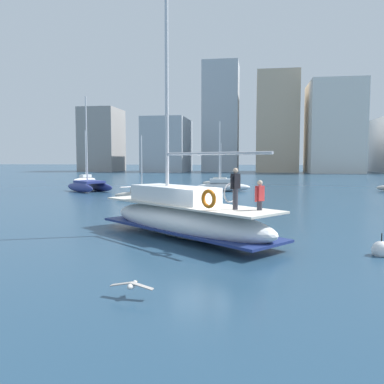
{
  "coord_description": "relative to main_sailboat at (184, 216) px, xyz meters",
  "views": [
    {
      "loc": [
        2.0,
        -15.98,
        3.4
      ],
      "look_at": [
        -0.93,
        2.81,
        1.8
      ],
      "focal_mm": 37.25,
      "sensor_mm": 36.0,
      "label": 1
    }
  ],
  "objects": [
    {
      "name": "moored_catamaran",
      "position": [
        -13.82,
        22.04,
        -0.24
      ],
      "size": [
        6.04,
        5.7,
        9.74
      ],
      "color": "navy",
      "rests_on": "ground"
    },
    {
      "name": "moored_cutter_left",
      "position": [
        -6.45,
        14.92,
        -0.46
      ],
      "size": [
        4.06,
        0.98,
        5.3
      ],
      "color": "#B7B2A8",
      "rests_on": "ground"
    },
    {
      "name": "moored_sloop_far",
      "position": [
        -0.18,
        24.26,
        -0.33
      ],
      "size": [
        5.6,
        1.5,
        7.19
      ],
      "color": "silver",
      "rests_on": "ground"
    },
    {
      "name": "seagull",
      "position": [
        0.08,
        -7.68,
        -0.59
      ],
      "size": [
        1.13,
        0.48,
        0.17
      ],
      "color": "silver",
      "rests_on": "ground"
    },
    {
      "name": "moored_ketch_distant",
      "position": [
        -20.56,
        36.09,
        -0.39
      ],
      "size": [
        2.3,
        4.7,
        7.35
      ],
      "color": "white",
      "rests_on": "ground"
    },
    {
      "name": "mooring_buoy",
      "position": [
        7.44,
        -2.24,
        -0.71
      ],
      "size": [
        0.64,
        0.64,
        0.92
      ],
      "color": "silver",
      "rests_on": "ground"
    },
    {
      "name": "main_sailboat",
      "position": [
        0.0,
        0.0,
        0.0
      ],
      "size": [
        8.99,
        7.89,
        12.85
      ],
      "color": "white",
      "rests_on": "ground"
    },
    {
      "name": "moored_cutter_right",
      "position": [
        -1.36,
        32.41,
        -0.46
      ],
      "size": [
        4.16,
        1.35,
        5.29
      ],
      "color": "#B7B2A8",
      "rests_on": "ground"
    },
    {
      "name": "ground_plane",
      "position": [
        0.99,
        -0.85,
        -0.91
      ],
      "size": [
        400.0,
        400.0,
        0.0
      ],
      "primitive_type": "plane",
      "color": "navy"
    },
    {
      "name": "waterfront_buildings",
      "position": [
        4.0,
        85.31,
        9.21
      ],
      "size": [
        83.56,
        19.1,
        27.74
      ],
      "color": "gray",
      "rests_on": "ground"
    }
  ]
}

